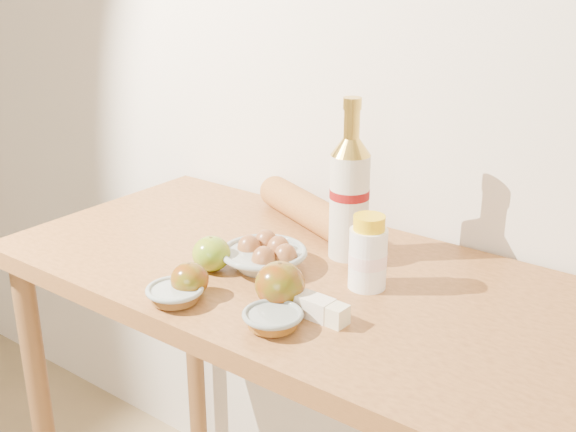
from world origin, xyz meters
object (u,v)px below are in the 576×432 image
(table, at_px, (297,326))
(bourbon_bottle, at_px, (349,194))
(cream_bottle, at_px, (368,255))
(baguette, at_px, (316,215))
(egg_bowl, at_px, (266,256))

(table, height_order, bourbon_bottle, bourbon_bottle)
(cream_bottle, xyz_separation_m, baguette, (-0.23, 0.17, -0.03))
(egg_bowl, bearing_deg, table, 26.67)
(table, relative_size, bourbon_bottle, 3.73)
(cream_bottle, xyz_separation_m, egg_bowl, (-0.20, -0.05, -0.04))
(table, bearing_deg, bourbon_bottle, 70.41)
(table, xyz_separation_m, cream_bottle, (0.14, 0.02, 0.19))
(bourbon_bottle, height_order, cream_bottle, bourbon_bottle)
(table, relative_size, baguette, 2.77)
(bourbon_bottle, bearing_deg, table, -96.44)
(baguette, bearing_deg, egg_bowl, -59.01)
(cream_bottle, height_order, baguette, cream_bottle)
(bourbon_bottle, xyz_separation_m, cream_bottle, (0.10, -0.10, -0.07))
(baguette, bearing_deg, table, -42.34)
(bourbon_bottle, height_order, egg_bowl, bourbon_bottle)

